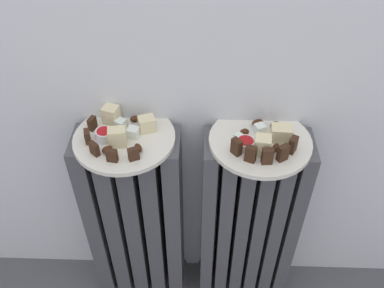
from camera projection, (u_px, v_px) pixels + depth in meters
radiator_left at (137, 223)px, 1.25m from camera, size 0.28×0.12×0.66m
radiator_right at (247, 226)px, 1.24m from camera, size 0.28×0.12×0.66m
plate_left at (124, 138)px, 1.02m from camera, size 0.25×0.25×0.01m
plate_right at (260, 141)px, 1.01m from camera, size 0.25×0.25×0.01m
dark_cake_slice_left_0 at (92, 123)px, 1.03m from camera, size 0.02×0.03×0.03m
dark_cake_slice_left_1 at (87, 137)px, 0.99m from camera, size 0.02×0.03×0.03m
dark_cake_slice_left_2 at (94, 149)px, 0.96m from camera, size 0.03×0.03×0.03m
dark_cake_slice_left_3 at (112, 156)px, 0.94m from camera, size 0.03×0.02×0.03m
dark_cake_slice_left_4 at (134, 154)px, 0.95m from camera, size 0.03×0.02×0.03m
marble_cake_slice_left_0 at (117, 137)px, 0.98m from camera, size 0.05×0.04×0.05m
marble_cake_slice_left_1 at (111, 115)px, 1.04m from camera, size 0.05×0.04×0.05m
marble_cake_slice_left_2 at (147, 124)px, 1.02m from camera, size 0.05×0.04×0.04m
turkish_delight_left_0 at (121, 124)px, 1.03m from camera, size 0.03×0.03×0.02m
turkish_delight_left_1 at (133, 133)px, 1.01m from camera, size 0.03×0.03×0.03m
medjool_date_left_0 at (138, 148)px, 0.97m from camera, size 0.03×0.03×0.02m
medjool_date_left_1 at (112, 130)px, 1.02m from camera, size 0.03×0.02×0.01m
medjool_date_left_2 at (107, 150)px, 0.97m from camera, size 0.03×0.03×0.02m
medjool_date_left_3 at (135, 119)px, 1.05m from camera, size 0.03×0.03×0.01m
jam_bowl_left at (104, 135)px, 1.00m from camera, size 0.04×0.04×0.03m
dark_cake_slice_right_0 at (237, 147)px, 0.96m from camera, size 0.03×0.03×0.04m
dark_cake_slice_right_1 at (251, 154)px, 0.94m from camera, size 0.03×0.02×0.04m
dark_cake_slice_right_2 at (267, 156)px, 0.94m from camera, size 0.03×0.02×0.04m
dark_cake_slice_right_3 at (283, 153)px, 0.94m from camera, size 0.03×0.03×0.04m
dark_cake_slice_right_4 at (293, 145)px, 0.96m from camera, size 0.03×0.03×0.04m
marble_cake_slice_right_0 at (281, 133)px, 1.00m from camera, size 0.05×0.04×0.04m
marble_cake_slice_right_1 at (262, 145)px, 0.96m from camera, size 0.04×0.04×0.05m
turkish_delight_right_0 at (257, 142)px, 0.99m from camera, size 0.02×0.02×0.02m
turkish_delight_right_1 at (260, 129)px, 1.02m from camera, size 0.03×0.03×0.02m
turkish_delight_right_2 at (239, 137)px, 1.00m from camera, size 0.03×0.03×0.02m
medjool_date_right_0 at (244, 132)px, 1.01m from camera, size 0.03×0.03×0.02m
medjool_date_right_1 at (258, 123)px, 1.04m from camera, size 0.03×0.03×0.02m
medjool_date_right_2 at (276, 148)px, 0.97m from camera, size 0.02×0.03×0.02m
medjool_date_right_3 at (275, 125)px, 1.04m from camera, size 0.03×0.02×0.02m
jam_bowl_right at (245, 143)px, 0.98m from camera, size 0.05×0.05×0.02m
fork at (127, 134)px, 1.02m from camera, size 0.07×0.10×0.00m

